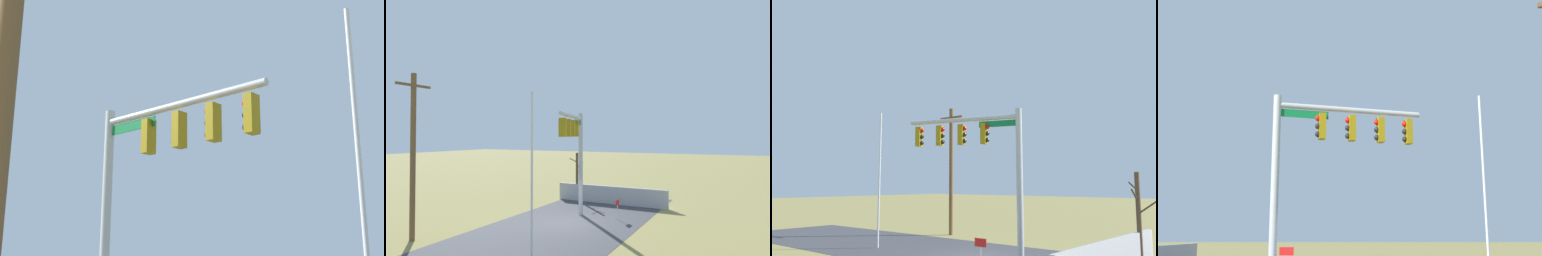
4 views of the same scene
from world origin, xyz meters
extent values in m
plane|color=olive|center=(0.00, 0.00, 0.00)|extent=(160.00, 160.00, 0.00)
cube|color=#3D3D42|center=(-4.00, 0.00, 0.01)|extent=(28.00, 8.00, 0.01)
cube|color=#B7B5AD|center=(3.13, 0.33, 0.00)|extent=(6.00, 6.00, 0.01)
cube|color=#A8A8AD|center=(6.27, -0.10, 0.66)|extent=(0.20, 8.72, 1.33)
cylinder|color=#B2B5BA|center=(2.13, 0.33, 3.32)|extent=(0.28, 0.28, 6.64)
cylinder|color=#B2B5BA|center=(-0.52, -0.44, 6.29)|extent=(5.36, 1.73, 0.20)
cube|color=#0F7238|center=(1.18, 0.05, 6.01)|extent=(1.74, 0.53, 0.28)
cube|color=#937A0F|center=(0.54, -0.13, 5.59)|extent=(0.33, 0.41, 0.96)
sphere|color=red|center=(0.68, -0.09, 5.89)|extent=(0.22, 0.22, 0.22)
sphere|color=black|center=(0.68, -0.09, 5.59)|extent=(0.22, 0.22, 0.22)
sphere|color=black|center=(0.68, -0.09, 5.29)|extent=(0.22, 0.22, 0.22)
cube|color=#937A0F|center=(-0.56, -0.45, 5.59)|extent=(0.33, 0.41, 0.96)
sphere|color=red|center=(-0.41, -0.41, 5.89)|extent=(0.22, 0.22, 0.22)
sphere|color=black|center=(-0.41, -0.41, 5.59)|extent=(0.22, 0.22, 0.22)
sphere|color=black|center=(-0.41, -0.41, 5.29)|extent=(0.22, 0.22, 0.22)
cube|color=#937A0F|center=(-1.65, -0.77, 5.59)|extent=(0.33, 0.41, 0.96)
sphere|color=red|center=(-1.51, -0.72, 5.89)|extent=(0.22, 0.22, 0.22)
sphere|color=black|center=(-1.51, -0.72, 5.59)|extent=(0.22, 0.22, 0.22)
sphere|color=black|center=(-1.51, -0.72, 5.29)|extent=(0.22, 0.22, 0.22)
cube|color=#937A0F|center=(-2.75, -1.08, 5.59)|extent=(0.33, 0.41, 0.96)
sphere|color=red|center=(-2.61, -1.04, 5.89)|extent=(0.22, 0.22, 0.22)
sphere|color=black|center=(-2.61, -1.04, 5.59)|extent=(0.22, 0.22, 0.22)
sphere|color=black|center=(-2.61, -1.04, 5.29)|extent=(0.22, 0.22, 0.22)
cylinder|color=silver|center=(-5.61, -1.21, 3.54)|extent=(0.10, 0.10, 7.07)
cylinder|color=brown|center=(-6.43, 5.34, 4.14)|extent=(0.26, 0.26, 8.27)
cube|color=brown|center=(-6.43, 5.34, 7.67)|extent=(1.90, 0.12, 0.12)
cylinder|color=brown|center=(6.33, 2.76, 1.90)|extent=(0.20, 0.20, 3.80)
cylinder|color=brown|center=(6.70, 2.76, 2.35)|extent=(0.78, 0.07, 0.57)
cylinder|color=brown|center=(6.09, 2.96, 3.20)|extent=(0.54, 0.47, 0.39)
cylinder|color=brown|center=(6.31, 2.48, 2.83)|extent=(0.12, 0.61, 0.55)
cylinder|color=silver|center=(1.99, -2.27, 0.45)|extent=(0.04, 0.04, 0.90)
cube|color=red|center=(1.99, -2.27, 1.06)|extent=(0.56, 0.02, 0.32)
camera|label=1|loc=(-11.75, 6.49, 2.13)|focal=48.58mm
camera|label=2|loc=(-17.44, -9.46, 5.17)|focal=31.24mm
camera|label=3|loc=(12.33, -15.42, 3.34)|focal=39.62mm
camera|label=4|loc=(-0.46, 17.05, 1.76)|focal=44.86mm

